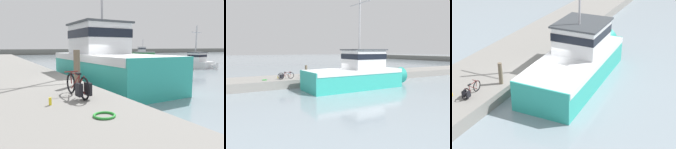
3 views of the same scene
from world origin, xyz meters
The scene contains 6 objects.
ground_plane centered at (0.00, 0.00, 0.00)m, with size 320.00×320.00×0.00m, color #84939E.
dock_pier centered at (-4.02, 0.00, 0.43)m, with size 5.33×80.00×0.85m, color gray.
fishing_boat_main centered at (1.41, 2.35, 1.52)m, with size 3.95×11.73×9.92m.
bicycle_touring centered at (-2.58, -4.08, 1.19)m, with size 0.47×1.73×0.75m.
mooring_post centered at (-1.89, -1.96, 1.55)m, with size 0.25×0.25×1.40m, color #756651.
water_bottle_by_bike centered at (-3.55, -4.53, 0.95)m, with size 0.08×0.08×0.20m, color yellow.
Camera 3 is at (10.06, -17.30, 10.77)m, focal length 55.00 mm.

